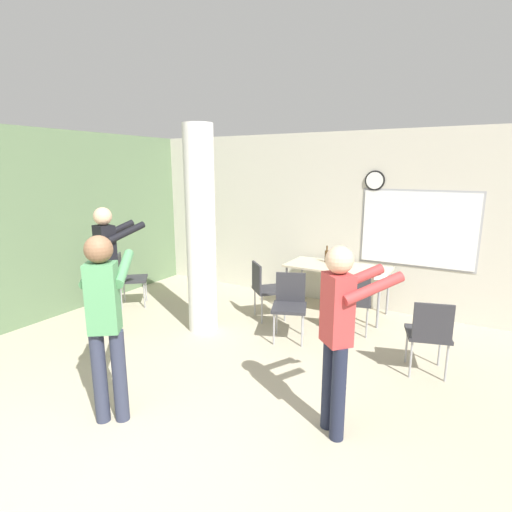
% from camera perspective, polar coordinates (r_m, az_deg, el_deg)
% --- Properties ---
extents(wall_left_accent, '(0.12, 7.00, 2.80)m').
position_cam_1_polar(wall_left_accent, '(6.84, -26.07, 4.17)').
color(wall_left_accent, '#5B7551').
rests_on(wall_left_accent, ground_plane).
extents(wall_back, '(8.00, 0.15, 2.80)m').
position_cam_1_polar(wall_back, '(6.75, 11.43, 5.10)').
color(wall_back, beige).
rests_on(wall_back, ground_plane).
extents(support_pillar, '(0.40, 0.40, 2.80)m').
position_cam_1_polar(support_pillar, '(5.44, -7.90, 3.47)').
color(support_pillar, white).
rests_on(support_pillar, ground_plane).
extents(folding_table, '(1.56, 0.74, 0.76)m').
position_cam_1_polar(folding_table, '(6.31, 11.55, -1.87)').
color(folding_table, beige).
rests_on(folding_table, ground_plane).
extents(bottle_on_table, '(0.07, 0.07, 0.27)m').
position_cam_1_polar(bottle_on_table, '(6.50, 10.07, 0.02)').
color(bottle_on_table, '#4C3319').
rests_on(bottle_on_table, folding_table).
extents(chair_by_left_wall, '(0.62, 0.62, 0.87)m').
position_cam_1_polar(chair_by_left_wall, '(6.87, -17.79, -2.70)').
color(chair_by_left_wall, '#2D2D33').
rests_on(chair_by_left_wall, ground_plane).
extents(chair_table_front, '(0.57, 0.57, 0.87)m').
position_cam_1_polar(chair_table_front, '(5.33, 4.83, -6.51)').
color(chair_table_front, '#2D2D33').
rests_on(chair_table_front, ground_plane).
extents(chair_table_left, '(0.62, 0.62, 0.87)m').
position_cam_1_polar(chair_table_left, '(5.98, 1.32, -4.33)').
color(chair_table_left, '#2D2D33').
rests_on(chair_table_left, ground_plane).
extents(chair_table_right, '(0.53, 0.53, 0.87)m').
position_cam_1_polar(chair_table_right, '(5.62, 13.90, -5.84)').
color(chair_table_right, '#2D2D33').
rests_on(chair_table_right, ground_plane).
extents(chair_mid_room, '(0.55, 0.55, 0.87)m').
position_cam_1_polar(chair_mid_room, '(4.78, 23.52, -9.85)').
color(chair_mid_room, '#2D2D33').
rests_on(chair_mid_room, ground_plane).
extents(person_watching_back, '(0.48, 0.68, 1.74)m').
position_cam_1_polar(person_watching_back, '(5.74, -20.36, -0.57)').
color(person_watching_back, black).
rests_on(person_watching_back, ground_plane).
extents(person_playing_side, '(0.62, 0.65, 1.65)m').
position_cam_1_polar(person_playing_side, '(3.38, 11.82, -9.89)').
color(person_playing_side, '#1E2338').
rests_on(person_playing_side, ground_plane).
extents(person_playing_front, '(0.62, 0.68, 1.70)m').
position_cam_1_polar(person_playing_front, '(3.72, -20.74, -7.87)').
color(person_playing_front, '#2D3347').
rests_on(person_playing_front, ground_plane).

